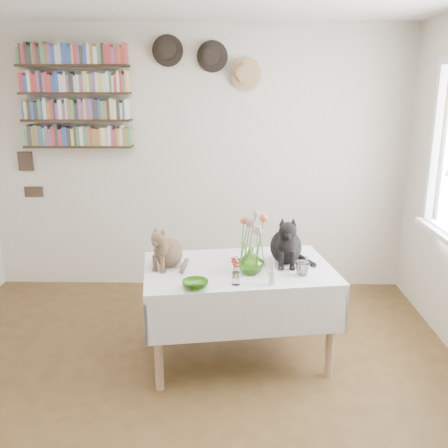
{
  "coord_description": "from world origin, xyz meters",
  "views": [
    {
      "loc": [
        0.34,
        -2.5,
        1.94
      ],
      "look_at": [
        0.28,
        0.72,
        1.05
      ],
      "focal_mm": 40.0,
      "sensor_mm": 36.0,
      "label": 1
    }
  ],
  "objects_px": {
    "black_cat": "(286,238)",
    "bookshelf_unit": "(75,98)",
    "dining_table": "(238,290)",
    "flower_vase": "(251,261)",
    "tabby_cat": "(169,245)"
  },
  "relations": [
    {
      "from": "flower_vase",
      "to": "black_cat",
      "type": "bearing_deg",
      "value": 41.43
    },
    {
      "from": "black_cat",
      "to": "flower_vase",
      "type": "distance_m",
      "value": 0.36
    },
    {
      "from": "dining_table",
      "to": "flower_vase",
      "type": "height_order",
      "value": "flower_vase"
    },
    {
      "from": "tabby_cat",
      "to": "flower_vase",
      "type": "height_order",
      "value": "tabby_cat"
    },
    {
      "from": "dining_table",
      "to": "black_cat",
      "type": "height_order",
      "value": "black_cat"
    },
    {
      "from": "black_cat",
      "to": "bookshelf_unit",
      "type": "height_order",
      "value": "bookshelf_unit"
    },
    {
      "from": "flower_vase",
      "to": "bookshelf_unit",
      "type": "xyz_separation_m",
      "value": [
        -1.57,
        1.46,
        1.05
      ]
    },
    {
      "from": "black_cat",
      "to": "flower_vase",
      "type": "height_order",
      "value": "black_cat"
    },
    {
      "from": "dining_table",
      "to": "bookshelf_unit",
      "type": "distance_m",
      "value": 2.39
    },
    {
      "from": "tabby_cat",
      "to": "black_cat",
      "type": "distance_m",
      "value": 0.84
    },
    {
      "from": "tabby_cat",
      "to": "black_cat",
      "type": "height_order",
      "value": "black_cat"
    },
    {
      "from": "tabby_cat",
      "to": "dining_table",
      "type": "bearing_deg",
      "value": 26.64
    },
    {
      "from": "black_cat",
      "to": "tabby_cat",
      "type": "bearing_deg",
      "value": -170.8
    },
    {
      "from": "black_cat",
      "to": "bookshelf_unit",
      "type": "relative_size",
      "value": 0.37
    },
    {
      "from": "tabby_cat",
      "to": "bookshelf_unit",
      "type": "xyz_separation_m",
      "value": [
        -0.99,
        1.33,
        0.98
      ]
    }
  ]
}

